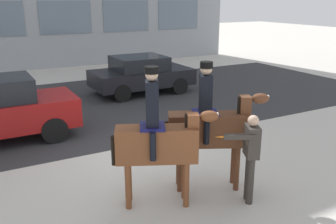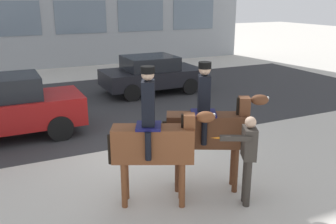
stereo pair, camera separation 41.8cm
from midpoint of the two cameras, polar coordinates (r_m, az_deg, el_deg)
ground_plane at (r=9.28m, az=-3.54°, el=-6.33°), size 80.00×80.00×0.00m
road_surface at (r=13.56m, az=-11.10°, el=0.99°), size 23.78×8.50×0.01m
mounted_horse_lead at (r=6.65m, az=-0.25°, el=-4.17°), size 1.79×1.06×2.57m
mounted_horse_companion at (r=7.24m, az=7.92°, el=-2.20°), size 1.86×1.14×2.55m
pedestrian_bystander at (r=6.91m, az=13.76°, el=-6.22°), size 0.92×0.46×1.70m
street_car_near_lane at (r=10.79m, az=-22.48°, el=0.67°), size 3.94×1.77×1.71m
street_car_far_lane at (r=15.02m, az=-1.73°, el=5.84°), size 3.94×2.05×1.47m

